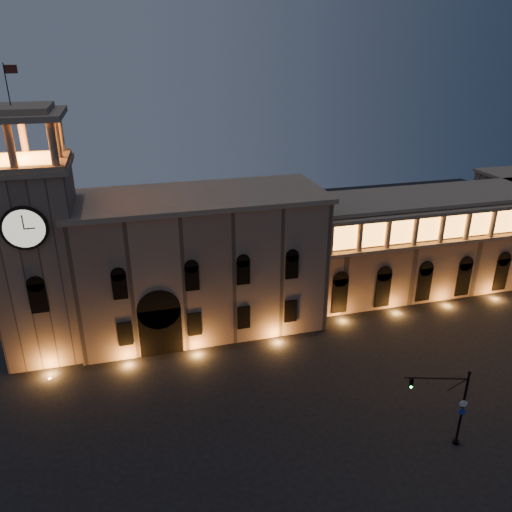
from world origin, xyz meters
TOP-DOWN VIEW (x-y plane):
  - ground at (0.00, 0.00)m, footprint 160.00×160.00m
  - government_building at (-2.08, 21.93)m, footprint 30.80×12.80m
  - clock_tower at (-20.50, 20.98)m, footprint 9.80×9.80m
  - colonnade_wing at (32.00, 23.92)m, footprint 40.60×11.50m
  - traffic_light at (15.82, -5.48)m, footprint 5.62×2.03m

SIDE VIEW (x-z plane):
  - ground at x=0.00m, z-range 0.00..0.00m
  - traffic_light at x=15.82m, z-range 0.20..8.23m
  - colonnade_wing at x=32.00m, z-range 0.08..14.58m
  - government_building at x=-2.08m, z-range -0.03..17.57m
  - clock_tower at x=-20.50m, z-range -3.70..28.70m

